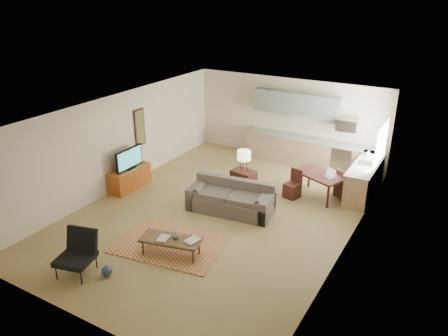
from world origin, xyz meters
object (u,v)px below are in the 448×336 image
Objects in this scene: armchair at (75,255)px; dining_table at (318,185)px; tv_credenza at (130,178)px; console_table at (243,183)px; coffee_table at (171,246)px; sofa at (231,198)px.

armchair reaches higher than dining_table.
dining_table is at bearing 24.03° from tv_credenza.
dining_table is (4.86, 2.17, 0.04)m from tv_credenza.
coffee_table is at bearing -81.55° from console_table.
armchair is 4.99m from console_table.
console_table reaches higher than dining_table.
armchair is at bearing -63.61° from tv_credenza.
console_table is (0.01, 3.32, 0.18)m from coffee_table.
armchair is 4.07m from tv_credenza.
armchair is at bearing -117.01° from sofa.
tv_credenza is at bearing 101.94° from armchair.
dining_table is at bearing 53.60° from coffee_table.
sofa is at bearing -108.01° from dining_table.
sofa is 0.98m from console_table.
dining_table is (1.81, 4.30, 0.15)m from coffee_table.
tv_credenza is 3.28m from console_table.
tv_credenza is at bearing 176.72° from sofa.
sofa is 1.67× the size of dining_table.
armchair is 0.65× the size of dining_table.
coffee_table is 4.67m from dining_table.
console_table is at bearing 21.28° from tv_credenza.
console_table is at bearing 90.98° from sofa.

